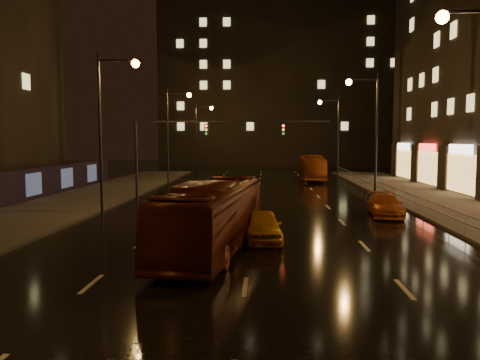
% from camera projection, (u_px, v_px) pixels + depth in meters
% --- Properties ---
extents(ground, '(140.00, 140.00, 0.00)m').
position_uv_depth(ground, '(257.00, 199.00, 36.79)').
color(ground, black).
rests_on(ground, ground).
extents(sidewalk_left, '(7.00, 70.00, 0.15)m').
position_uv_depth(sidewalk_left, '(62.00, 206.00, 32.54)').
color(sidewalk_left, '#38332D').
rests_on(sidewalk_left, ground).
extents(sidewalk_right, '(7.00, 70.00, 0.15)m').
position_uv_depth(sidewalk_right, '(459.00, 209.00, 31.07)').
color(sidewalk_right, '#38332D').
rests_on(sidewalk_right, ground).
extents(building_distant, '(44.00, 16.00, 36.00)m').
position_uv_depth(building_distant, '(284.00, 68.00, 86.76)').
color(building_distant, black).
rests_on(building_distant, ground).
extents(traffic_signal, '(15.31, 0.32, 6.20)m').
position_uv_depth(traffic_signal, '(193.00, 139.00, 36.65)').
color(traffic_signal, black).
rests_on(traffic_signal, ground).
extents(railing_right, '(0.05, 56.00, 1.00)m').
position_uv_depth(railing_right, '(396.00, 192.00, 34.17)').
color(railing_right, '#99999E').
rests_on(railing_right, sidewalk_right).
extents(bus_red, '(3.83, 10.77, 2.94)m').
position_uv_depth(bus_red, '(213.00, 216.00, 19.56)').
color(bus_red, '#531A0B').
rests_on(bus_red, ground).
extents(bus_curb, '(2.59, 10.31, 2.86)m').
position_uv_depth(bus_curb, '(312.00, 168.00, 54.63)').
color(bus_curb, '#9F400F').
rests_on(bus_curb, ground).
extents(taxi_near, '(1.95, 4.25, 1.41)m').
position_uv_depth(taxi_near, '(262.00, 226.00, 21.58)').
color(taxi_near, orange).
rests_on(taxi_near, ground).
extents(taxi_far, '(2.28, 4.72, 1.33)m').
position_uv_depth(taxi_far, '(385.00, 205.00, 28.73)').
color(taxi_far, '#BB4C11').
rests_on(taxi_far, ground).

